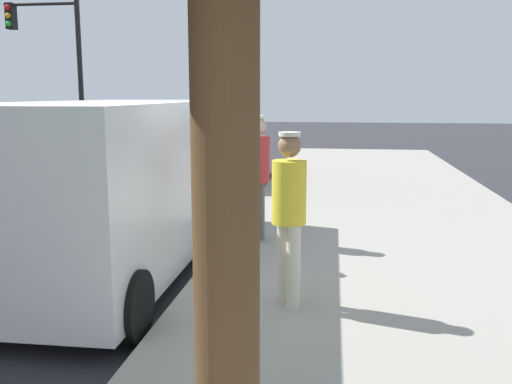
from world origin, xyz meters
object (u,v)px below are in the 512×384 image
Objects in this scene: pedestrian_in_red at (258,170)px; parked_sedan_ahead at (215,154)px; parked_van at (113,182)px; traffic_light_corner at (54,53)px; pedestrian_in_yellow at (289,207)px; parking_meter_near at (232,181)px.

parked_sedan_ahead is (-1.94, 6.10, -0.44)m from pedestrian_in_red.
parked_van is 7.27m from parked_sedan_ahead.
parked_van is 1.00× the size of traffic_light_corner.
pedestrian_in_red is 12.42m from traffic_light_corner.
parked_van is at bearing -87.92° from parked_sedan_ahead.
pedestrian_in_red is at bearing -72.38° from parked_sedan_ahead.
pedestrian_in_yellow is at bearing -28.40° from parked_van.
parking_meter_near is 0.29× the size of traffic_light_corner.
traffic_light_corner reaches higher than parking_meter_near.
traffic_light_corner is (-8.45, 11.79, 2.37)m from pedestrian_in_yellow.
parked_van reaches higher than pedestrian_in_yellow.
pedestrian_in_red is 0.34× the size of parked_van.
traffic_light_corner is (-5.86, 3.28, 2.77)m from parked_sedan_ahead.
pedestrian_in_yellow is (0.82, -1.37, -0.03)m from parking_meter_near.
parking_meter_near is at bearing 4.32° from parked_van.
parked_sedan_ahead is (-1.76, 7.14, -0.43)m from parking_meter_near.
pedestrian_in_red is (0.17, 1.04, 0.01)m from parking_meter_near.
parked_van is 1.18× the size of parked_sedan_ahead.
pedestrian_in_red is 2.03m from parked_van.
parking_meter_near is 1.05m from pedestrian_in_red.
pedestrian_in_yellow is at bearing -73.09° from parked_sedan_ahead.
parked_sedan_ahead is (-0.26, 7.25, -0.41)m from parked_van.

